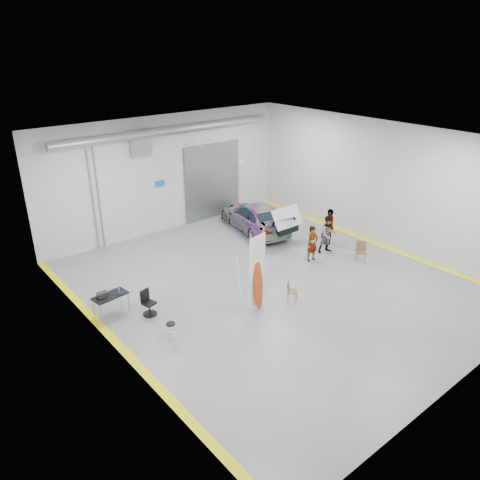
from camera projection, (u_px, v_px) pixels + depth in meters
ground at (271, 284)px, 19.54m from camera, size 16.00×16.00×0.00m
room_shell at (242, 177)px, 19.62m from camera, size 14.02×16.18×6.01m
sedan_car at (255, 217)px, 24.68m from camera, size 3.04×5.37×1.47m
person_a at (312, 244)px, 21.25m from camera, size 0.63×0.44×1.69m
person_b at (328, 234)px, 22.06m from camera, size 1.06×0.93×1.83m
person_c at (329, 226)px, 23.04m from camera, size 1.09×0.99×1.81m
surfboard_display at (257, 278)px, 17.27m from camera, size 0.89×0.35×3.17m
folding_chair_near at (292, 294)px, 18.24m from camera, size 0.52×0.57×0.79m
folding_chair_far at (360, 256)px, 21.36m from camera, size 0.62×0.70×0.94m
shop_stool at (171, 331)px, 15.82m from camera, size 0.33×0.33×0.65m
work_table at (108, 296)px, 17.07m from camera, size 1.33×0.78×1.03m
office_chair at (148, 304)px, 17.25m from camera, size 0.52×0.54×0.98m
trunk_lid at (286, 215)px, 22.75m from camera, size 1.71×1.04×0.04m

